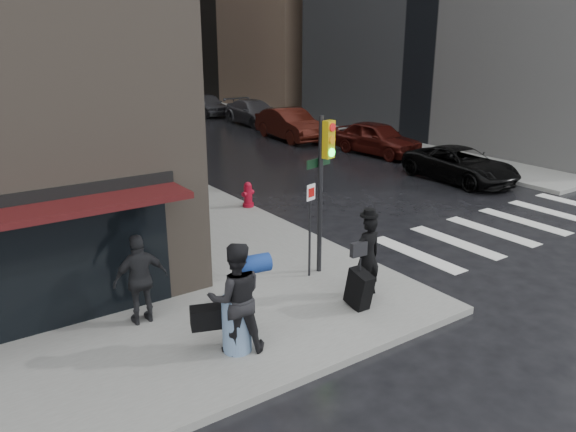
% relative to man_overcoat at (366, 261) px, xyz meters
% --- Properties ---
extents(ground, '(140.00, 140.00, 0.00)m').
position_rel_man_overcoat_xyz_m(ground, '(-0.45, 0.33, -0.98)').
color(ground, black).
rests_on(ground, ground).
extents(sidewalk_left, '(4.00, 50.00, 0.15)m').
position_rel_man_overcoat_xyz_m(sidewalk_left, '(-0.45, 27.33, -0.90)').
color(sidewalk_left, slate).
rests_on(sidewalk_left, ground).
extents(sidewalk_right, '(3.00, 50.00, 0.15)m').
position_rel_man_overcoat_xyz_m(sidewalk_right, '(13.05, 27.33, -0.90)').
color(sidewalk_right, slate).
rests_on(sidewalk_right, ground).
extents(crosswalk, '(8.50, 3.00, 0.01)m').
position_rel_man_overcoat_xyz_m(crosswalk, '(7.05, 1.33, -0.97)').
color(crosswalk, silver).
rests_on(crosswalk, ground).
extents(man_overcoat, '(1.06, 0.97, 1.98)m').
position_rel_man_overcoat_xyz_m(man_overcoat, '(0.00, 0.00, 0.00)').
color(man_overcoat, black).
rests_on(man_overcoat, ground).
extents(man_jeans, '(1.43, 1.15, 2.05)m').
position_rel_man_overcoat_xyz_m(man_jeans, '(-3.33, -0.29, 0.20)').
color(man_jeans, black).
rests_on(man_jeans, ground).
extents(man_greycoat, '(1.09, 0.49, 1.82)m').
position_rel_man_overcoat_xyz_m(man_greycoat, '(-4.32, 1.66, 0.08)').
color(man_greycoat, black).
rests_on(man_greycoat, ground).
extents(traffic_light, '(0.90, 0.53, 3.71)m').
position_rel_man_overcoat_xyz_m(traffic_light, '(0.04, 1.57, 1.57)').
color(traffic_light, black).
rests_on(traffic_light, ground).
extents(fire_hydrant, '(0.48, 0.37, 0.83)m').
position_rel_man_overcoat_xyz_m(fire_hydrant, '(1.35, 7.15, -0.46)').
color(fire_hydrant, maroon).
rests_on(fire_hydrant, ground).
extents(parked_car_0, '(2.40, 4.86, 1.33)m').
position_rel_man_overcoat_xyz_m(parked_car_0, '(10.25, 5.78, -0.31)').
color(parked_car_0, black).
rests_on(parked_car_0, ground).
extents(parked_car_1, '(2.27, 4.79, 1.58)m').
position_rel_man_overcoat_xyz_m(parked_car_1, '(11.12, 11.45, -0.19)').
color(parked_car_1, '#45120D').
rests_on(parked_car_1, ground).
extents(parked_car_2, '(2.13, 5.20, 1.68)m').
position_rel_man_overcoat_xyz_m(parked_car_2, '(9.96, 17.11, -0.14)').
color(parked_car_2, '#40130C').
rests_on(parked_car_2, ground).
extents(parked_car_3, '(2.36, 5.36, 1.53)m').
position_rel_man_overcoat_xyz_m(parked_car_3, '(11.13, 22.78, -0.21)').
color(parked_car_3, '#45454A').
rests_on(parked_car_3, ground).
extents(parked_car_4, '(2.05, 4.50, 1.50)m').
position_rel_man_overcoat_xyz_m(parked_car_4, '(10.71, 28.44, -0.23)').
color(parked_car_4, '#45454A').
rests_on(parked_car_4, ground).
extents(parked_car_5, '(1.53, 4.07, 1.33)m').
position_rel_man_overcoat_xyz_m(parked_car_5, '(10.75, 34.10, -0.31)').
color(parked_car_5, '#444449').
rests_on(parked_car_5, ground).
extents(parked_car_6, '(2.40, 4.88, 1.33)m').
position_rel_man_overcoat_xyz_m(parked_car_6, '(10.41, 39.77, -0.31)').
color(parked_car_6, '#39393E').
rests_on(parked_car_6, ground).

